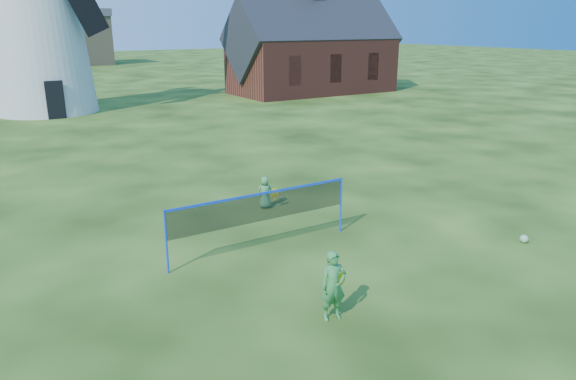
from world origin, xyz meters
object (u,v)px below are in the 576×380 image
Objects in this scene: badminton_net at (261,208)px; player_girl at (333,286)px; player_boy at (265,192)px; play_ball at (524,239)px; windmill at (35,6)px; chapel at (313,52)px.

badminton_net is 3.71m from player_girl.
badminton_net is at bearing 83.10° from player_boy.
badminton_net reaches higher than play_ball.
player_girl is (-0.46, -3.65, -0.43)m from badminton_net.
play_ball is at bearing -77.12° from windmill.
chapel reaches higher than player_boy.
windmill reaches higher than play_ball.
chapel is 9.73× the size of player_girl.
play_ball is at bearing 150.05° from player_boy.
player_boy is 4.63× the size of play_ball.
player_boy is at bearing 84.89° from player_girl.
badminton_net reaches higher than player_girl.
badminton_net is 3.57× the size of player_girl.
chapel is at bearing 69.66° from player_girl.
chapel is 30.29m from player_boy.
windmill is at bearing 179.37° from chapel.
chapel is at bearing -102.99° from player_boy.
player_girl is 6.87m from player_boy.
chapel is 36.82m from player_girl.
windmill is 13.75× the size of player_girl.
play_ball is (6.94, -30.35, -6.49)m from windmill.
windmill reaches higher than chapel.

